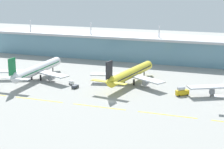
# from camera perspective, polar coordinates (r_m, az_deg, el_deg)

# --- Properties ---
(ground_plane) EXTENTS (600.00, 600.00, 0.00)m
(ground_plane) POSITION_cam_1_polar(r_m,az_deg,el_deg) (194.47, -0.08, -4.13)
(ground_plane) COLOR gray
(terminal_building) EXTENTS (288.00, 34.00, 28.28)m
(terminal_building) POSITION_cam_1_polar(r_m,az_deg,el_deg) (295.61, 7.31, 3.94)
(terminal_building) COLOR #6693A8
(terminal_building) RESTS_ON ground
(airliner_near) EXTENTS (48.79, 62.98, 18.90)m
(airliner_near) POSITION_cam_1_polar(r_m,az_deg,el_deg) (241.24, -11.29, 0.73)
(airliner_near) COLOR silver
(airliner_near) RESTS_ON ground
(airliner_middle) EXTENTS (48.25, 61.64, 18.90)m
(airliner_middle) POSITION_cam_1_polar(r_m,az_deg,el_deg) (226.42, 2.77, 0.13)
(airliner_middle) COLOR yellow
(airliner_middle) RESTS_ON ground
(taxiway_stripe_mid_west) EXTENTS (28.00, 0.70, 0.04)m
(taxiway_stripe_mid_west) POSITION_cam_1_polar(r_m,az_deg,el_deg) (201.36, -11.03, -3.76)
(taxiway_stripe_mid_west) COLOR yellow
(taxiway_stripe_mid_west) RESTS_ON ground
(taxiway_stripe_centre) EXTENTS (28.00, 0.70, 0.04)m
(taxiway_stripe_centre) POSITION_cam_1_polar(r_m,az_deg,el_deg) (186.72, -2.00, -4.91)
(taxiway_stripe_centre) COLOR yellow
(taxiway_stripe_centre) RESTS_ON ground
(taxiway_stripe_mid_east) EXTENTS (28.00, 0.70, 0.04)m
(taxiway_stripe_mid_east) POSITION_cam_1_polar(r_m,az_deg,el_deg) (177.48, 8.30, -6.06)
(taxiway_stripe_mid_east) COLOR yellow
(taxiway_stripe_mid_east) RESTS_ON ground
(baggage_cart) EXTENTS (3.95, 3.64, 2.48)m
(baggage_cart) POSITION_cam_1_polar(r_m,az_deg,el_deg) (227.15, -6.15, -1.24)
(baggage_cart) COLOR silver
(baggage_cart) RESTS_ON ground
(pushback_tug) EXTENTS (3.06, 4.70, 1.85)m
(pushback_tug) POSITION_cam_1_polar(r_m,az_deg,el_deg) (219.52, -5.60, -1.80)
(pushback_tug) COLOR #333842
(pushback_tug) RESTS_ON ground
(fuel_truck) EXTENTS (7.24, 6.54, 4.95)m
(fuel_truck) POSITION_cam_1_polar(r_m,az_deg,el_deg) (207.63, 10.54, -2.55)
(fuel_truck) COLOR gold
(fuel_truck) RESTS_ON ground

